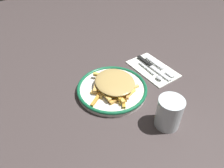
% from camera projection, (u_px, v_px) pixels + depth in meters
% --- Properties ---
extents(ground_plane, '(2.60, 2.60, 0.00)m').
position_uv_depth(ground_plane, '(112.00, 91.00, 0.84)').
color(ground_plane, '#3E3434').
extents(plate, '(0.28, 0.28, 0.03)m').
position_uv_depth(plate, '(112.00, 89.00, 0.84)').
color(plate, white).
rests_on(plate, ground_plane).
extents(fries_heap, '(0.22, 0.22, 0.04)m').
position_uv_depth(fries_heap, '(114.00, 84.00, 0.81)').
color(fries_heap, '#F1BF50').
rests_on(fries_heap, plate).
extents(napkin, '(0.15, 0.23, 0.01)m').
position_uv_depth(napkin, '(153.00, 69.00, 0.95)').
color(napkin, white).
rests_on(napkin, ground_plane).
extents(fork, '(0.03, 0.18, 0.01)m').
position_uv_depth(fork, '(160.00, 66.00, 0.95)').
color(fork, silver).
rests_on(fork, napkin).
extents(knife, '(0.03, 0.21, 0.01)m').
position_uv_depth(knife, '(151.00, 65.00, 0.96)').
color(knife, black).
rests_on(knife, napkin).
extents(spoon, '(0.03, 0.15, 0.01)m').
position_uv_depth(spoon, '(154.00, 74.00, 0.91)').
color(spoon, silver).
rests_on(spoon, napkin).
extents(water_glass, '(0.08, 0.08, 0.11)m').
position_uv_depth(water_glass, '(169.00, 113.00, 0.69)').
color(water_glass, silver).
rests_on(water_glass, ground_plane).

